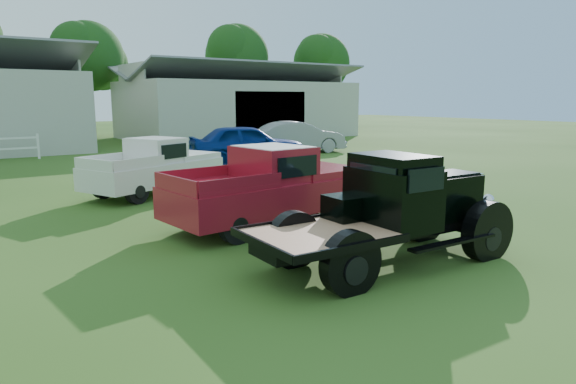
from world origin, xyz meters
TOP-DOWN VIEW (x-y plane):
  - ground at (0.00, 0.00)m, footprint 120.00×120.00m
  - shed_right at (14.00, 27.00)m, footprint 16.80×9.20m
  - tree_c at (5.00, 33.00)m, footprint 5.40×5.40m
  - tree_d at (18.00, 34.00)m, footprint 6.00×6.00m
  - tree_e at (26.00, 32.00)m, footprint 5.70×5.70m
  - vintage_flatbed at (0.91, -0.74)m, footprint 4.87×2.13m
  - red_pickup at (0.80, 2.74)m, footprint 5.10×2.31m
  - white_pickup at (0.11, 7.95)m, footprint 4.80×3.27m
  - misc_car_blue at (6.19, 12.74)m, footprint 5.43×3.37m
  - misc_car_grey at (10.73, 15.11)m, footprint 5.26×2.97m

SIDE VIEW (x-z plane):
  - ground at x=0.00m, z-range 0.00..0.00m
  - misc_car_grey at x=10.73m, z-range 0.00..1.64m
  - white_pickup at x=0.11m, z-range 0.00..1.64m
  - misc_car_blue at x=6.19m, z-range 0.00..1.73m
  - red_pickup at x=0.80m, z-range 0.00..1.81m
  - vintage_flatbed at x=0.91m, z-range 0.00..1.90m
  - shed_right at x=14.00m, z-range 0.00..5.20m
  - tree_c at x=5.00m, z-range 0.00..9.00m
  - tree_e at x=26.00m, z-range 0.00..9.50m
  - tree_d at x=18.00m, z-range 0.00..10.00m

